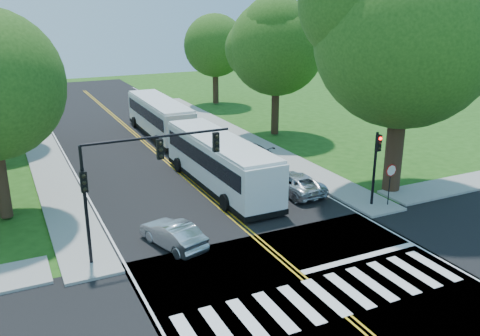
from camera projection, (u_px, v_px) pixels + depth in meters
ground at (319, 291)px, 21.40m from camera, size 140.00×140.00×0.00m
road at (178, 170)px, 36.80m from camera, size 14.00×96.00×0.01m
cross_road at (319, 291)px, 21.40m from camera, size 60.00×12.00×0.01m
center_line at (161, 156)px, 40.21m from camera, size 0.36×70.00×0.01m
edge_line_w at (72, 168)px, 37.39m from camera, size 0.12×70.00×0.01m
edge_line_e at (238, 146)px, 43.04m from camera, size 0.12×70.00×0.01m
crosswalk at (326, 297)px, 20.97m from camera, size 12.60×3.00×0.01m
stop_bar at (361, 257)px, 24.22m from camera, size 6.60×0.40×0.01m
sidewalk_nw at (46, 159)px, 39.32m from camera, size 2.60×40.00×0.15m
sidewalk_ne at (239, 135)px, 46.21m from camera, size 2.60×40.00×0.15m
tree_ne_big at (405, 38)px, 29.82m from camera, size 10.80×10.80×14.91m
tree_east_mid at (277, 48)px, 44.26m from camera, size 8.40×8.40×11.93m
tree_east_far at (215, 46)px, 58.67m from camera, size 7.20×7.20×10.34m
signal_nw at (136, 169)px, 23.11m from camera, size 7.15×0.46×5.66m
signal_ne at (376, 159)px, 29.39m from camera, size 0.30×0.46×4.40m
stop_sign at (391, 175)px, 29.62m from camera, size 0.76×0.08×2.53m
bus_lead at (220, 161)px, 33.05m from camera, size 3.21×12.79×3.30m
bus_follow at (160, 117)px, 46.08m from camera, size 3.24×12.67×3.27m
hatchback at (173, 234)px, 25.12m from camera, size 2.49×4.29×1.34m
suv at (294, 183)px, 32.30m from camera, size 2.36×4.83×1.32m
dark_sedan at (245, 152)px, 38.98m from camera, size 3.44×5.11×1.37m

